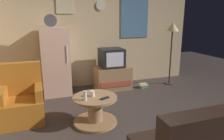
{
  "coord_description": "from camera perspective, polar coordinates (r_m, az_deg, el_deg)",
  "views": [
    {
      "loc": [
        -1.32,
        -2.69,
        1.71
      ],
      "look_at": [
        -0.07,
        0.9,
        0.75
      ],
      "focal_mm": 33.69,
      "sensor_mm": 36.0,
      "label": 1
    }
  ],
  "objects": [
    {
      "name": "book_stack",
      "position": [
        5.31,
        8.44,
        -4.19
      ],
      "size": [
        0.22,
        0.16,
        0.1
      ],
      "color": "slate",
      "rests_on": "ground_plane"
    },
    {
      "name": "tv_stand",
      "position": [
        5.11,
        0.14,
        -2.12
      ],
      "size": [
        0.84,
        0.53,
        0.55
      ],
      "color": "#9E754C",
      "rests_on": "ground_plane"
    },
    {
      "name": "coffee_table",
      "position": [
        3.52,
        -4.61,
        -10.7
      ],
      "size": [
        0.72,
        0.72,
        0.46
      ],
      "color": "#9E754C",
      "rests_on": "ground_plane"
    },
    {
      "name": "ground_plane",
      "position": [
        3.45,
        6.23,
        -15.65
      ],
      "size": [
        12.0,
        12.0,
        0.0
      ],
      "primitive_type": "plane",
      "color": "#3D332D"
    },
    {
      "name": "remote_control",
      "position": [
        3.33,
        -1.94,
        -7.65
      ],
      "size": [
        0.16,
        0.1,
        0.02
      ],
      "primitive_type": "cube",
      "rotation": [
        0.0,
        0.0,
        0.38
      ],
      "color": "black",
      "rests_on": "coffee_table"
    },
    {
      "name": "wine_glass",
      "position": [
        3.28,
        -7.31,
        -6.91
      ],
      "size": [
        0.05,
        0.05,
        0.15
      ],
      "primitive_type": "cylinder",
      "color": "silver",
      "rests_on": "coffee_table"
    },
    {
      "name": "fridge",
      "position": [
        4.83,
        -15.11,
        2.28
      ],
      "size": [
        0.6,
        0.62,
        1.77
      ],
      "color": "beige",
      "rests_on": "ground_plane"
    },
    {
      "name": "mug_ceramic_white",
      "position": [
        3.43,
        -5.37,
        -6.4
      ],
      "size": [
        0.08,
        0.08,
        0.09
      ],
      "primitive_type": "cylinder",
      "color": "silver",
      "rests_on": "coffee_table"
    },
    {
      "name": "standing_lamp",
      "position": [
        5.52,
        16.08,
        9.99
      ],
      "size": [
        0.32,
        0.32,
        1.59
      ],
      "color": "#332D28",
      "rests_on": "ground_plane"
    },
    {
      "name": "wall_with_art",
      "position": [
        5.32,
        -4.83,
        9.88
      ],
      "size": [
        5.2,
        0.12,
        2.62
      ],
      "color": "#D1B284",
      "rests_on": "ground_plane"
    },
    {
      "name": "armchair",
      "position": [
        3.88,
        -23.18,
        -7.74
      ],
      "size": [
        0.68,
        0.68,
        0.96
      ],
      "color": "#B2661E",
      "rests_on": "ground_plane"
    },
    {
      "name": "crt_tv",
      "position": [
        4.98,
        -0.15,
        3.35
      ],
      "size": [
        0.54,
        0.51,
        0.44
      ],
      "color": "black",
      "rests_on": "tv_stand"
    }
  ]
}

